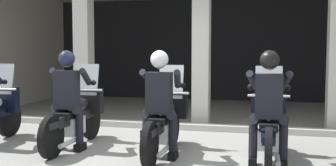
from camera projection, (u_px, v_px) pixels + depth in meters
The scene contains 9 objects.
ground_plane at pixel (198, 120), 9.36m from camera, with size 80.00×80.00×0.00m, color gray.
station_building at pixel (217, 28), 11.07m from camera, with size 11.74×5.26×3.41m.
kerb_strip at pixel (197, 127), 8.14m from camera, with size 11.24×0.24×0.12m, color #B7B5AD.
motorcycle_left at pixel (76, 116), 6.73m from camera, with size 0.62×2.04×1.35m.
police_officer_left at pixel (68, 91), 6.42m from camera, with size 0.63×0.61×1.58m.
motorcycle_center at pixel (165, 121), 6.23m from camera, with size 0.62×2.04×1.35m.
police_officer_center at pixel (160, 95), 5.92m from camera, with size 0.63×0.61×1.58m.
motorcycle_right at pixel (268, 126), 5.81m from camera, with size 0.62×2.04×1.35m.
police_officer_right at pixel (269, 98), 5.50m from camera, with size 0.63×0.61×1.58m.
Camera 1 is at (1.49, -6.17, 1.58)m, focal length 43.59 mm.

